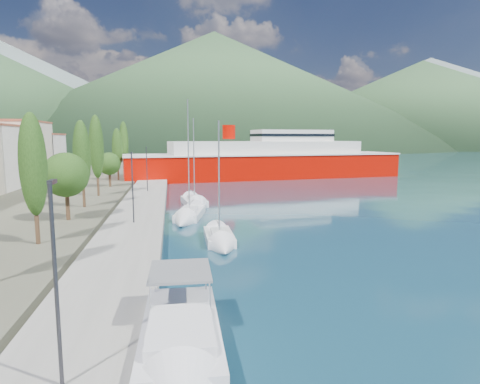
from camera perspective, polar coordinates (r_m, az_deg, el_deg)
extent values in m
plane|color=#143A4C|center=(139.49, -7.42, 4.28)|extent=(1400.00, 1400.00, 0.00)
cube|color=gray|center=(45.90, -13.75, -2.13)|extent=(5.00, 88.00, 0.80)
cone|color=slate|center=(709.14, -2.83, 14.26)|extent=(760.00, 760.00, 180.00)
cone|color=slate|center=(753.93, 25.22, 11.63)|extent=(640.00, 640.00, 140.00)
cone|color=#355833|center=(424.53, -3.62, 14.31)|extent=(480.00, 480.00, 115.00)
cone|color=#355833|center=(480.92, 24.33, 11.38)|extent=(420.00, 420.00, 90.00)
cube|color=beige|center=(78.71, -29.39, 4.98)|extent=(9.00, 13.00, 10.00)
cube|color=#9E5138|center=(78.73, -29.64, 8.72)|extent=(9.20, 13.20, 0.30)
cube|color=white|center=(89.18, -27.00, 4.68)|extent=(9.00, 10.00, 8.00)
cube|color=#9E5138|center=(89.12, -27.16, 7.34)|extent=(9.20, 10.20, 0.30)
cylinder|color=#47301E|center=(31.33, -26.85, -4.82)|extent=(0.30, 0.30, 2.00)
ellipsoid|color=#274A17|center=(30.74, -27.36, 3.50)|extent=(1.80, 1.80, 7.09)
cylinder|color=#47301E|center=(39.28, -23.31, -1.87)|extent=(0.36, 0.36, 2.49)
sphere|color=#274A17|center=(38.94, -23.53, 2.25)|extent=(3.99, 3.99, 3.99)
cylinder|color=#47301E|center=(45.99, -21.30, -0.76)|extent=(0.30, 0.30, 2.03)
ellipsoid|color=#274A17|center=(45.59, -21.58, 4.99)|extent=(1.80, 1.80, 7.20)
cylinder|color=#47301E|center=(54.41, -19.51, 0.67)|extent=(0.30, 0.30, 2.26)
ellipsoid|color=#274A17|center=(54.07, -19.75, 6.08)|extent=(1.80, 1.80, 8.01)
cylinder|color=#47301E|center=(64.29, -18.01, 1.68)|extent=(0.36, 0.36, 2.13)
sphere|color=#274A17|center=(64.10, -18.10, 3.84)|extent=(3.41, 3.41, 3.41)
cylinder|color=#47301E|center=(74.11, -16.93, 2.42)|extent=(0.30, 0.30, 2.00)
ellipsoid|color=#274A17|center=(73.86, -17.06, 5.94)|extent=(1.80, 1.80, 7.10)
cylinder|color=#47301E|center=(84.43, -16.06, 3.17)|extent=(0.30, 0.30, 2.35)
ellipsoid|color=#274A17|center=(84.21, -16.20, 6.80)|extent=(1.80, 1.80, 8.35)
cylinder|color=#2D2D33|center=(12.80, -24.69, -12.27)|extent=(0.12, 0.12, 6.00)
cube|color=#2D2D33|center=(12.39, -25.16, 1.32)|extent=(0.15, 0.50, 0.12)
cylinder|color=#2D2D33|center=(35.46, -15.03, 0.56)|extent=(0.12, 0.12, 6.00)
cube|color=#2D2D33|center=(35.48, -15.16, 5.42)|extent=(0.15, 0.50, 0.12)
cylinder|color=#2D2D33|center=(56.30, -13.11, 3.15)|extent=(0.12, 0.12, 6.00)
cube|color=#2D2D33|center=(56.40, -13.19, 6.21)|extent=(0.15, 0.50, 0.12)
cube|color=black|center=(16.07, -8.33, -22.55)|extent=(2.66, 6.68, 0.74)
cube|color=silver|center=(15.67, -8.40, -19.86)|extent=(2.94, 7.03, 1.17)
cube|color=black|center=(15.92, -8.36, -21.56)|extent=(3.00, 7.11, 0.23)
cube|color=silver|center=(14.57, -8.46, -18.81)|extent=(2.29, 3.45, 0.42)
cube|color=slate|center=(16.64, -8.52, -11.04)|extent=(2.50, 2.95, 0.11)
cube|color=silver|center=(31.81, -3.01, -6.53)|extent=(2.21, 5.20, 0.83)
cube|color=silver|center=(31.35, -2.95, -5.71)|extent=(1.30, 2.09, 0.32)
cylinder|color=silver|center=(30.65, -3.01, 1.99)|extent=(0.12, 0.12, 8.71)
cone|color=silver|center=(28.64, -2.35, -8.13)|extent=(2.15, 2.45, 2.11)
cube|color=silver|center=(41.50, -7.10, -3.20)|extent=(3.64, 6.79, 0.91)
cube|color=silver|center=(40.97, -7.22, -2.48)|extent=(1.91, 2.81, 0.35)
cylinder|color=silver|center=(40.38, -7.34, 5.10)|extent=(0.12, 0.12, 11.11)
cone|color=silver|center=(37.52, -8.15, -4.37)|extent=(2.91, 3.43, 2.32)
cube|color=silver|center=(49.15, -6.55, -1.48)|extent=(3.11, 5.87, 0.96)
cube|color=silver|center=(48.69, -6.49, -0.80)|extent=(1.73, 2.41, 0.37)
cylinder|color=silver|center=(48.23, -6.57, 4.68)|extent=(0.12, 0.12, 9.63)
cone|color=silver|center=(45.66, -5.76, -2.17)|extent=(2.75, 2.90, 2.46)
cube|color=#B40900|center=(82.44, 3.60, 3.52)|extent=(56.90, 18.64, 5.39)
cube|color=silver|center=(82.29, 3.62, 5.39)|extent=(57.33, 19.04, 0.29)
cube|color=silver|center=(82.25, 3.62, 6.20)|extent=(39.47, 14.47, 2.89)
cube|color=silver|center=(84.45, 7.34, 7.95)|extent=(16.44, 9.12, 2.31)
cylinder|color=#B40900|center=(79.84, -1.59, 8.52)|extent=(2.50, 2.50, 2.70)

